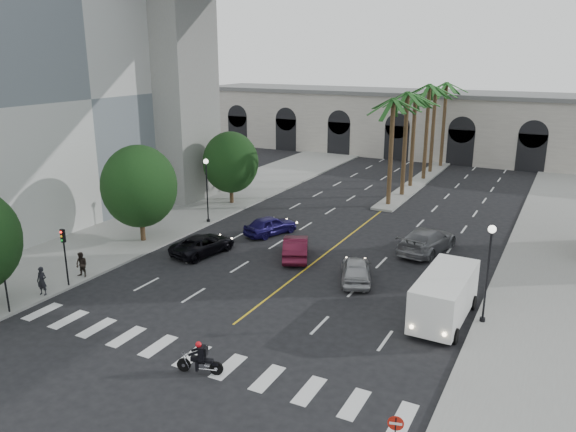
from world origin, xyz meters
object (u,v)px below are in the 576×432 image
at_px(car_a, 356,270).
at_px(car_c, 203,244).
at_px(cargo_van, 444,296).
at_px(pedestrian_a, 42,281).
at_px(pedestrian_b, 82,265).
at_px(motorcycle_rider, 201,359).
at_px(lamp_post_left_far, 207,185).
at_px(lamp_post_right, 488,266).
at_px(car_b, 296,247).
at_px(car_d, 427,240).
at_px(traffic_signal_far, 64,248).
at_px(traffic_signal_near, 3,271).
at_px(do_not_enter_sign, 395,432).
at_px(car_e, 270,225).

relative_size(car_a, car_c, 0.91).
height_order(cargo_van, pedestrian_a, cargo_van).
bearing_deg(pedestrian_b, motorcycle_rider, -27.13).
distance_m(lamp_post_left_far, pedestrian_b, 13.37).
bearing_deg(lamp_post_right, car_b, 161.98).
height_order(car_d, cargo_van, cargo_van).
relative_size(traffic_signal_far, car_a, 0.83).
height_order(lamp_post_left_far, car_c, lamp_post_left_far).
bearing_deg(car_d, traffic_signal_near, 59.29).
bearing_deg(lamp_post_left_far, car_c, -57.53).
distance_m(pedestrian_a, do_not_enter_sign, 22.43).
distance_m(traffic_signal_near, motorcycle_rider, 12.67).
bearing_deg(cargo_van, traffic_signal_near, -153.13).
distance_m(lamp_post_left_far, car_e, 6.41).
relative_size(motorcycle_rider, do_not_enter_sign, 0.94).
relative_size(lamp_post_right, traffic_signal_near, 1.47).
distance_m(car_c, do_not_enter_sign, 23.17).
relative_size(lamp_post_left_far, traffic_signal_far, 1.47).
height_order(motorcycle_rider, pedestrian_a, pedestrian_a).
relative_size(lamp_post_right, car_b, 1.15).
relative_size(motorcycle_rider, car_e, 0.47).
bearing_deg(car_a, cargo_van, 132.60).
height_order(traffic_signal_near, motorcycle_rider, traffic_signal_near).
distance_m(car_b, car_c, 6.46).
bearing_deg(car_b, do_not_enter_sign, 100.87).
bearing_deg(motorcycle_rider, do_not_enter_sign, -28.40).
relative_size(lamp_post_left_far, car_c, 1.10).
bearing_deg(car_d, car_a, 80.87).
xyz_separation_m(car_a, car_b, (-5.08, 1.90, 0.02)).
bearing_deg(pedestrian_a, traffic_signal_far, 70.08).
xyz_separation_m(lamp_post_left_far, car_c, (3.82, -6.01, -2.55)).
bearing_deg(pedestrian_b, do_not_enter_sign, -22.98).
relative_size(car_b, car_d, 0.79).
relative_size(motorcycle_rider, pedestrian_a, 1.24).
xyz_separation_m(lamp_post_right, pedestrian_a, (-22.90, -8.13, -2.24)).
distance_m(lamp_post_right, traffic_signal_near, 25.02).
bearing_deg(car_d, pedestrian_a, 55.36).
distance_m(motorcycle_rider, pedestrian_a, 12.95).
bearing_deg(motorcycle_rider, pedestrian_a, 153.51).
distance_m(traffic_signal_near, car_d, 26.58).
distance_m(car_a, car_b, 5.43).
bearing_deg(car_d, cargo_van, 118.81).
bearing_deg(car_a, car_d, -130.83).
xyz_separation_m(traffic_signal_near, motorcycle_rider, (12.53, 0.04, -1.82)).
relative_size(pedestrian_a, pedestrian_b, 1.06).
bearing_deg(do_not_enter_sign, pedestrian_b, 147.25).
bearing_deg(pedestrian_b, lamp_post_left_far, 84.75).
distance_m(car_b, pedestrian_a, 15.87).
height_order(lamp_post_left_far, car_a, lamp_post_left_far).
xyz_separation_m(lamp_post_left_far, car_a, (14.98, -5.71, -2.47)).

